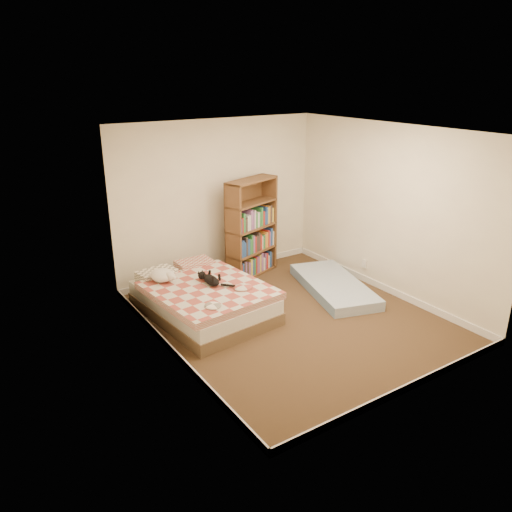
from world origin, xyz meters
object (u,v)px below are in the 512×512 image
bookshelf (251,240)px  white_dog (163,275)px  floor_mattress (334,286)px  bed (202,298)px  black_cat (210,279)px

bookshelf → white_dog: 1.83m
floor_mattress → white_dog: 2.59m
bed → black_cat: black_cat is taller
bookshelf → white_dog: size_ratio=3.76×
floor_mattress → white_dog: (-2.43, 0.78, 0.46)m
bed → white_dog: (-0.40, 0.35, 0.31)m
floor_mattress → bed: bearing=-175.5°
bookshelf → white_dog: bookshelf is taller
bookshelf → white_dog: (-1.76, -0.52, -0.04)m
white_dog → black_cat: bearing=-23.9°
bookshelf → white_dog: bearing=178.0°
floor_mattress → black_cat: bearing=-174.0°
bed → floor_mattress: bed is taller
bed → black_cat: size_ratio=3.37×
bookshelf → floor_mattress: size_ratio=0.92×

